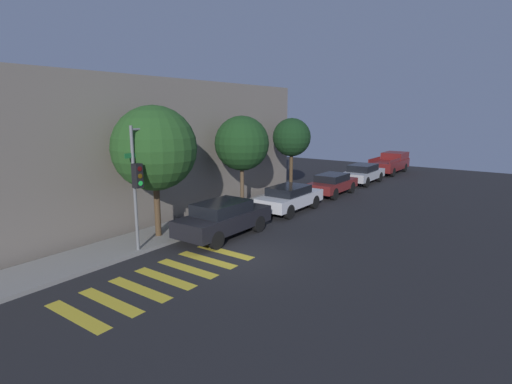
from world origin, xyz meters
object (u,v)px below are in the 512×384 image
object	(u,v)px
traffic_light_pole	(143,168)
sedan_middle	(289,198)
sedan_tail_of_row	(363,173)
sedan_near_corner	(223,218)
tree_midblock	(242,143)
sedan_far_end	(332,184)
pickup_truck	(390,163)
tree_near_corner	(154,148)
tree_far_end	(292,138)

from	to	relation	value
traffic_light_pole	sedan_middle	distance (m)	9.11
traffic_light_pole	sedan_tail_of_row	bearing A→B (deg)	-3.73
sedan_near_corner	tree_midblock	size ratio (longest dim) A/B	0.90
sedan_near_corner	tree_midblock	bearing A→B (deg)	27.54
sedan_far_end	pickup_truck	distance (m)	11.93
traffic_light_pole	sedan_near_corner	size ratio (longest dim) A/B	1.05
traffic_light_pole	tree_midblock	bearing A→B (deg)	6.78
sedan_far_end	traffic_light_pole	bearing A→B (deg)	174.86
sedan_near_corner	tree_near_corner	bearing A→B (deg)	130.70
sedan_near_corner	tree_far_end	bearing A→B (deg)	12.96
tree_near_corner	tree_midblock	bearing A→B (deg)	0.00
tree_midblock	tree_far_end	xyz separation A→B (m)	(5.15, 0.00, 0.04)
sedan_middle	tree_near_corner	size ratio (longest dim) A/B	0.79
sedan_near_corner	tree_near_corner	world-z (taller)	tree_near_corner
sedan_tail_of_row	pickup_truck	bearing A→B (deg)	0.00
sedan_near_corner	sedan_far_end	world-z (taller)	sedan_near_corner
sedan_tail_of_row	pickup_truck	size ratio (longest dim) A/B	0.83
sedan_near_corner	tree_far_end	distance (m)	9.90
traffic_light_pole	pickup_truck	bearing A→B (deg)	-2.79
tree_near_corner	traffic_light_pole	bearing A→B (deg)	-146.73
sedan_near_corner	traffic_light_pole	bearing A→B (deg)	157.97
sedan_far_end	tree_midblock	xyz separation A→B (m)	(-6.88, 2.12, 2.95)
sedan_near_corner	sedan_far_end	size ratio (longest dim) A/B	1.07
sedan_far_end	tree_near_corner	xyz separation A→B (m)	(-12.77, 2.12, 3.12)
traffic_light_pole	tree_midblock	world-z (taller)	tree_midblock
sedan_far_end	tree_far_end	size ratio (longest dim) A/B	0.87
sedan_near_corner	tree_far_end	xyz separation A→B (m)	(9.22, 2.12, 2.90)
sedan_middle	tree_near_corner	bearing A→B (deg)	163.91
pickup_truck	sedan_middle	bearing A→B (deg)	-180.00
sedan_far_end	sedan_tail_of_row	world-z (taller)	sedan_tail_of_row
sedan_tail_of_row	tree_near_corner	world-z (taller)	tree_near_corner
tree_near_corner	tree_far_end	world-z (taller)	tree_near_corner
tree_midblock	pickup_truck	bearing A→B (deg)	-6.44
sedan_tail_of_row	tree_midblock	size ratio (longest dim) A/B	0.89
pickup_truck	tree_far_end	distance (m)	14.11
tree_far_end	sedan_tail_of_row	bearing A→B (deg)	-16.69
traffic_light_pole	tree_far_end	world-z (taller)	tree_far_end
traffic_light_pole	tree_far_end	size ratio (longest dim) A/B	0.98
traffic_light_pole	tree_near_corner	xyz separation A→B (m)	(1.30, 0.86, 0.59)
sedan_middle	sedan_far_end	bearing A→B (deg)	0.00
sedan_near_corner	sedan_tail_of_row	size ratio (longest dim) A/B	1.02
pickup_truck	tree_near_corner	xyz separation A→B (m)	(-24.70, 2.12, 2.97)
tree_midblock	tree_near_corner	bearing A→B (deg)	180.00
sedan_far_end	sedan_tail_of_row	distance (m)	5.35
sedan_near_corner	sedan_far_end	bearing A→B (deg)	0.00
tree_near_corner	tree_midblock	distance (m)	5.90
sedan_far_end	pickup_truck	xyz separation A→B (m)	(11.93, 0.00, 0.14)
tree_near_corner	tree_far_end	xyz separation A→B (m)	(11.05, 0.00, -0.13)
traffic_light_pole	tree_near_corner	world-z (taller)	tree_near_corner
tree_far_end	sedan_far_end	bearing A→B (deg)	-50.86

